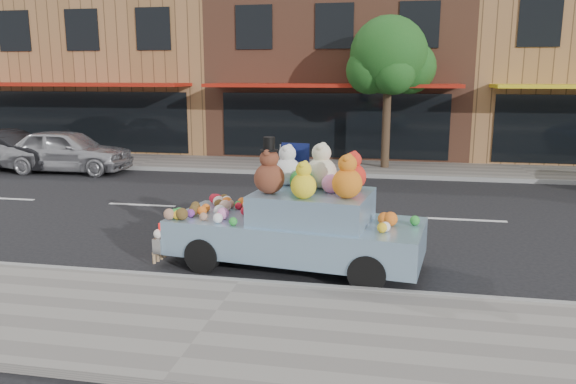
% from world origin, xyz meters
% --- Properties ---
extents(ground, '(120.00, 120.00, 0.00)m').
position_xyz_m(ground, '(0.00, 0.00, 0.00)').
color(ground, black).
rests_on(ground, ground).
extents(near_sidewalk, '(60.00, 3.00, 0.12)m').
position_xyz_m(near_sidewalk, '(0.00, -6.50, 0.06)').
color(near_sidewalk, gray).
rests_on(near_sidewalk, ground).
extents(far_sidewalk, '(60.00, 3.00, 0.12)m').
position_xyz_m(far_sidewalk, '(0.00, 6.50, 0.06)').
color(far_sidewalk, gray).
rests_on(far_sidewalk, ground).
extents(near_kerb, '(60.00, 0.12, 0.13)m').
position_xyz_m(near_kerb, '(0.00, -5.00, 0.07)').
color(near_kerb, gray).
rests_on(near_kerb, ground).
extents(far_kerb, '(60.00, 0.12, 0.13)m').
position_xyz_m(far_kerb, '(0.00, 5.00, 0.07)').
color(far_kerb, gray).
rests_on(far_kerb, ground).
extents(storefront_left, '(10.00, 9.80, 7.30)m').
position_xyz_m(storefront_left, '(-10.00, 11.97, 3.64)').
color(storefront_left, '#9B6B41').
rests_on(storefront_left, ground).
extents(storefront_mid, '(10.00, 9.80, 7.30)m').
position_xyz_m(storefront_mid, '(0.00, 11.97, 3.64)').
color(storefront_mid, brown).
rests_on(storefront_mid, ground).
extents(street_tree, '(3.00, 2.70, 5.22)m').
position_xyz_m(street_tree, '(2.03, 6.55, 3.69)').
color(street_tree, '#38281C').
rests_on(street_tree, ground).
extents(car_silver, '(4.39, 1.86, 1.48)m').
position_xyz_m(car_silver, '(-8.63, 4.13, 0.74)').
color(car_silver, '#B9B9BE').
rests_on(car_silver, ground).
extents(car_dark, '(4.33, 1.94, 1.38)m').
position_xyz_m(car_dark, '(-11.01, 4.24, 0.69)').
color(car_dark, black).
rests_on(car_dark, ground).
extents(art_car, '(4.67, 2.30, 2.29)m').
position_xyz_m(art_car, '(0.71, -3.86, 0.80)').
color(art_car, black).
rests_on(art_car, ground).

